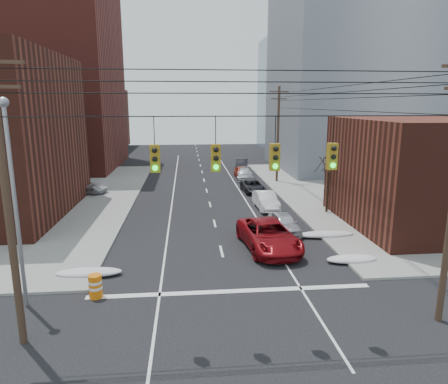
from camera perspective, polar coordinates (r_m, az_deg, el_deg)
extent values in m
plane|color=black|center=(14.78, 4.18, -25.23)|extent=(160.00, 160.00, 0.00)
cube|color=maroon|center=(63.71, -26.71, 16.57)|extent=(24.00, 20.00, 30.00)
cube|color=#4B1F16|center=(88.85, -21.35, 9.67)|extent=(22.00, 18.00, 12.00)
cube|color=gray|center=(60.61, 18.66, 15.12)|extent=(22.00, 20.00, 25.00)
cube|color=gray|center=(85.61, 12.67, 13.49)|extent=(20.00, 18.00, 22.00)
cylinder|color=#473323|center=(16.26, -28.56, -1.61)|extent=(0.28, 0.28, 11.00)
cylinder|color=#473323|center=(46.86, 7.71, 8.03)|extent=(0.28, 0.28, 11.00)
cube|color=#473323|center=(46.75, 7.89, 14.03)|extent=(2.20, 0.12, 0.12)
cube|color=#473323|center=(46.73, 7.86, 13.05)|extent=(1.80, 0.12, 0.12)
cylinder|color=black|center=(14.67, 2.75, 10.77)|extent=(17.00, 0.04, 0.04)
cylinder|color=black|center=(14.59, -9.96, 8.63)|extent=(0.03, 0.03, 1.00)
cube|color=olive|center=(14.69, -9.82, 4.73)|extent=(0.35, 0.30, 1.00)
sphere|color=black|center=(14.48, -9.91, 5.90)|extent=(0.20, 0.20, 0.20)
sphere|color=black|center=(14.52, -9.86, 4.64)|extent=(0.20, 0.20, 0.20)
sphere|color=#0CE526|center=(14.57, -9.82, 3.40)|extent=(0.20, 0.20, 0.20)
cylinder|color=black|center=(14.59, -1.21, 8.81)|extent=(0.03, 0.03, 1.00)
cube|color=olive|center=(14.68, -1.20, 4.91)|extent=(0.35, 0.30, 1.00)
sphere|color=black|center=(14.48, -1.15, 6.08)|extent=(0.20, 0.20, 0.20)
sphere|color=black|center=(14.52, -1.15, 4.82)|extent=(0.20, 0.20, 0.20)
sphere|color=#0CE526|center=(14.56, -1.14, 3.57)|extent=(0.20, 0.20, 0.20)
cylinder|color=black|center=(14.91, 7.35, 8.79)|extent=(0.03, 0.03, 1.00)
cube|color=olive|center=(15.00, 7.24, 4.98)|extent=(0.35, 0.30, 1.00)
sphere|color=black|center=(14.80, 7.42, 6.12)|extent=(0.20, 0.20, 0.20)
sphere|color=black|center=(14.84, 7.39, 4.89)|extent=(0.20, 0.20, 0.20)
sphere|color=#0CE526|center=(14.89, 7.35, 3.67)|extent=(0.20, 0.20, 0.20)
cylinder|color=black|center=(15.54, 15.38, 8.60)|extent=(0.03, 0.03, 1.00)
cube|color=olive|center=(15.63, 15.17, 4.94)|extent=(0.35, 0.30, 1.00)
sphere|color=black|center=(15.44, 15.46, 6.03)|extent=(0.20, 0.20, 0.20)
sphere|color=black|center=(15.47, 15.39, 4.86)|extent=(0.20, 0.20, 0.20)
sphere|color=#0CE526|center=(15.52, 15.32, 3.68)|extent=(0.20, 0.20, 0.20)
cylinder|color=gray|center=(19.56, -27.59, -2.38)|extent=(0.18, 0.18, 9.00)
sphere|color=gray|center=(19.03, -29.00, 11.15)|extent=(0.44, 0.44, 0.44)
cylinder|color=black|center=(34.39, 14.56, -0.17)|extent=(0.20, 0.20, 3.50)
cylinder|color=black|center=(34.21, 15.31, 3.69)|extent=(0.27, 0.82, 1.19)
cylinder|color=black|center=(34.57, 14.81, 3.95)|extent=(1.17, 0.54, 1.38)
cylinder|color=black|center=(34.50, 13.70, 4.05)|extent=(1.44, 1.00, 1.48)
cylinder|color=black|center=(33.89, 14.11, 3.68)|extent=(0.17, 0.84, 1.19)
cylinder|color=black|center=(33.42, 14.30, 3.69)|extent=(0.82, 0.99, 1.40)
cylinder|color=black|center=(33.19, 15.39, 3.63)|extent=(1.74, 0.21, 1.43)
cylinder|color=black|center=(33.88, 15.43, 3.60)|extent=(0.48, 0.73, 1.20)
ellipsoid|color=silver|center=(22.96, -18.73, -10.83)|extent=(3.50, 1.08, 0.42)
ellipsoid|color=silver|center=(24.68, 17.79, -9.10)|extent=(3.00, 1.08, 0.42)
ellipsoid|color=silver|center=(28.61, 14.28, -5.89)|extent=(4.00, 1.08, 0.42)
imported|color=maroon|center=(25.57, 6.38, -6.17)|extent=(3.64, 6.71, 1.79)
imported|color=silver|center=(28.95, 8.58, -4.41)|extent=(1.92, 4.19, 1.39)
imported|color=white|center=(35.20, 6.00, -1.21)|extent=(1.78, 4.63, 1.50)
imported|color=black|center=(41.78, 4.16, 0.81)|extent=(2.31, 4.56, 1.23)
imported|color=#B8B9BE|center=(48.51, 3.00, 2.54)|extent=(2.44, 4.88, 1.36)
imported|color=maroon|center=(50.05, 2.55, 2.86)|extent=(1.71, 4.09, 1.39)
imported|color=black|center=(56.02, 2.51, 3.98)|extent=(2.23, 4.92, 1.56)
imported|color=white|center=(37.90, -24.10, -1.16)|extent=(4.26, 2.61, 1.33)
imported|color=silver|center=(42.98, -19.45, 0.73)|extent=(5.13, 3.04, 1.34)
imported|color=black|center=(40.50, -26.94, -0.47)|extent=(5.69, 3.99, 1.53)
imported|color=#A2A2A7|center=(41.46, -29.10, -0.56)|extent=(3.94, 1.60, 1.34)
cylinder|color=orange|center=(20.39, -17.89, -12.70)|extent=(0.67, 0.67, 1.14)
cylinder|color=white|center=(20.30, -17.93, -12.11)|extent=(0.68, 0.68, 0.14)
cylinder|color=white|center=(20.42, -17.88, -12.84)|extent=(0.68, 0.68, 0.14)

